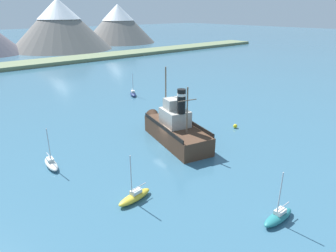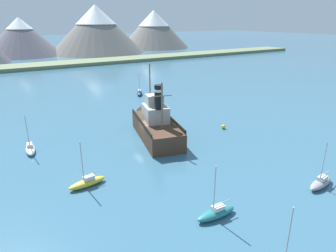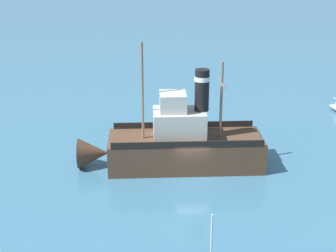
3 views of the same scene
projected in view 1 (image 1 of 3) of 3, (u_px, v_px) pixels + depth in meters
The scene contains 8 objects.
ground_plane at pixel (165, 145), 40.47m from camera, with size 600.00×600.00×0.00m, color #38667F.
shoreline_strip at pixel (8, 66), 94.22m from camera, with size 240.00×12.00×1.20m, color #6B7A56.
old_tugboat at pixel (174, 128), 41.29m from camera, with size 7.19×14.79×9.90m.
sailboat_yellow at pixel (135, 196), 28.64m from camera, with size 3.90×1.54×4.90m.
sailboat_navy at pixel (133, 94), 63.96m from camera, with size 2.74×3.88×4.90m.
sailboat_white at pixel (51, 164), 34.78m from camera, with size 1.46×3.89×4.90m.
sailboat_teal at pixel (278, 217), 25.84m from camera, with size 3.84×1.23×4.90m.
mooring_buoy at pixel (235, 126), 46.33m from camera, with size 0.64×0.64×0.64m, color yellow.
Camera 1 is at (-23.73, -28.10, 17.07)m, focal length 32.00 mm.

